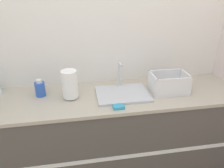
{
  "coord_description": "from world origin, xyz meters",
  "views": [
    {
      "loc": [
        -0.22,
        -1.4,
        1.82
      ],
      "look_at": [
        0.06,
        0.27,
        1.01
      ],
      "focal_mm": 35.0,
      "sensor_mm": 36.0,
      "label": 1
    }
  ],
  "objects_px": {
    "paper_towel_roll": "(70,84)",
    "sink": "(122,93)",
    "dish_rack": "(169,85)",
    "bottle_blue": "(40,89)"
  },
  "relations": [
    {
      "from": "paper_towel_roll",
      "to": "bottle_blue",
      "type": "relative_size",
      "value": 1.63
    },
    {
      "from": "paper_towel_roll",
      "to": "sink",
      "type": "bearing_deg",
      "value": -2.1
    },
    {
      "from": "dish_rack",
      "to": "bottle_blue",
      "type": "relative_size",
      "value": 2.1
    },
    {
      "from": "paper_towel_roll",
      "to": "dish_rack",
      "type": "bearing_deg",
      "value": -1.75
    },
    {
      "from": "sink",
      "to": "paper_towel_roll",
      "type": "relative_size",
      "value": 1.84
    },
    {
      "from": "sink",
      "to": "bottle_blue",
      "type": "bearing_deg",
      "value": 171.95
    },
    {
      "from": "paper_towel_roll",
      "to": "dish_rack",
      "type": "relative_size",
      "value": 0.78
    },
    {
      "from": "sink",
      "to": "bottle_blue",
      "type": "relative_size",
      "value": 2.99
    },
    {
      "from": "sink",
      "to": "dish_rack",
      "type": "xyz_separation_m",
      "value": [
        0.43,
        -0.01,
        0.05
      ]
    },
    {
      "from": "sink",
      "to": "paper_towel_roll",
      "type": "height_order",
      "value": "sink"
    }
  ]
}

